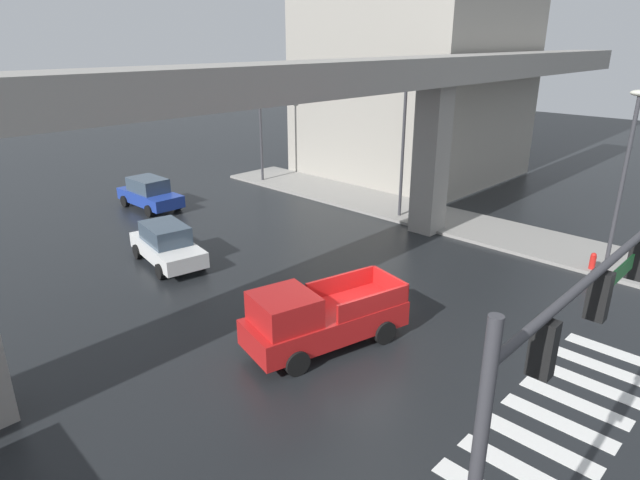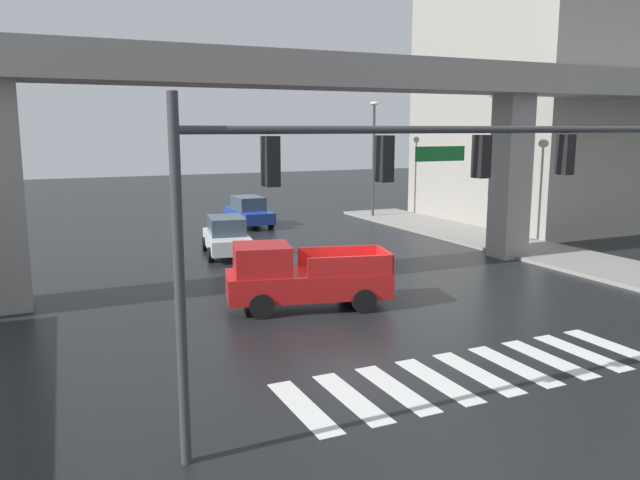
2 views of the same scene
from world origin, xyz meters
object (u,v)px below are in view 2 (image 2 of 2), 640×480
Objects in this scene: traffic_signal_mast at (377,181)px; street_lamp_far_north at (374,145)px; pickup_truck at (299,278)px; street_lamp_mid_block at (492,151)px; sedan_white at (227,236)px; sedan_blue at (249,211)px.

street_lamp_far_north is (14.08, 24.90, -0.12)m from traffic_signal_mast.
traffic_signal_mast reaches higher than pickup_truck.
pickup_truck is at bearing -154.70° from street_lamp_mid_block.
street_lamp_far_north is at bearing 33.07° from sedan_white.
sedan_white is 14.64m from street_lamp_far_north.
traffic_signal_mast is at bearing -135.70° from street_lamp_mid_block.
traffic_signal_mast is 28.60m from street_lamp_far_north.
sedan_white is (0.42, 9.23, -0.14)m from pickup_truck.
street_lamp_mid_block reaches higher than traffic_signal_mast.
sedan_white and sedan_blue have the same top height.
street_lamp_mid_block is 1.00× the size of street_lamp_far_north.
pickup_truck is 0.75× the size of street_lamp_mid_block.
traffic_signal_mast reaches higher than sedan_white.
sedan_blue is 0.59× the size of street_lamp_mid_block.
traffic_signal_mast is (-1.80, -7.94, 3.69)m from pickup_truck.
traffic_signal_mast is at bearing -97.34° from sedan_white.
street_lamp_mid_block is (12.28, 5.81, 3.57)m from pickup_truck.
street_lamp_mid_block is at bearing 44.30° from traffic_signal_mast.
sedan_blue is at bearing 76.82° from traffic_signal_mast.
pickup_truck is 1.26× the size of sedan_blue.
street_lamp_mid_block and street_lamp_far_north have the same top height.
street_lamp_far_north reaches higher than traffic_signal_mast.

